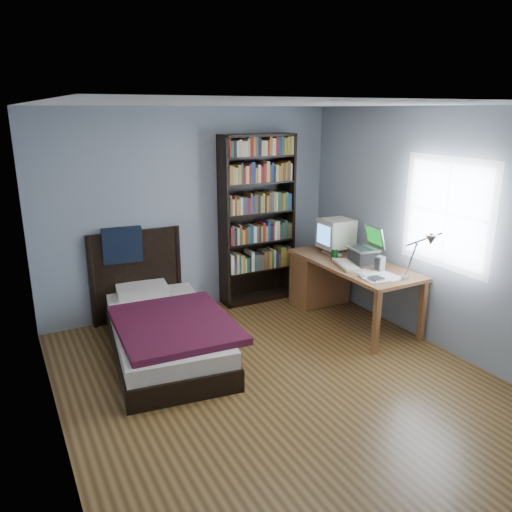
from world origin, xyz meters
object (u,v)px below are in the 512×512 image
(laptop, at_px, (364,253))
(bookshelf, at_px, (257,220))
(crt_monitor, at_px, (336,234))
(soda_can, at_px, (334,254))
(keyboard, at_px, (347,265))
(speaker, at_px, (380,263))
(bed, at_px, (162,327))
(desk_lamp, at_px, (427,244))
(desk, at_px, (328,276))

(laptop, height_order, bookshelf, bookshelf)
(crt_monitor, height_order, bookshelf, bookshelf)
(laptop, distance_m, soda_can, 0.35)
(keyboard, bearing_deg, speaker, -35.24)
(keyboard, height_order, bed, bed)
(laptop, relative_size, desk_lamp, 0.71)
(laptop, bearing_deg, soda_can, 131.46)
(soda_can, bearing_deg, desk, 65.88)
(desk_lamp, bearing_deg, speaker, 82.87)
(desk, bearing_deg, speaker, -85.66)
(laptop, xyz_separation_m, bookshelf, (-0.77, 1.20, 0.24))
(crt_monitor, distance_m, speaker, 0.83)
(crt_monitor, distance_m, bookshelf, 1.02)
(laptop, relative_size, bookshelf, 0.20)
(desk_lamp, xyz_separation_m, speaker, (0.09, 0.72, -0.41))
(speaker, bearing_deg, crt_monitor, 82.93)
(bed, bearing_deg, crt_monitor, 2.56)
(bookshelf, bearing_deg, speaker, -64.04)
(desk, height_order, desk_lamp, desk_lamp)
(speaker, relative_size, bookshelf, 0.08)
(laptop, bearing_deg, bed, 170.62)
(laptop, height_order, keyboard, laptop)
(desk, bearing_deg, bookshelf, 135.94)
(desk, relative_size, bookshelf, 0.80)
(crt_monitor, distance_m, bed, 2.42)
(desk, bearing_deg, soda_can, -114.12)
(desk_lamp, relative_size, speaker, 3.70)
(laptop, distance_m, desk_lamp, 1.12)
(speaker, bearing_deg, desk_lamp, -105.14)
(soda_can, xyz_separation_m, bed, (-2.12, 0.13, -0.54))
(laptop, xyz_separation_m, speaker, (-0.03, -0.32, -0.04))
(desk, height_order, soda_can, soda_can)
(crt_monitor, relative_size, desk_lamp, 0.72)
(bookshelf, bearing_deg, desk, -44.06)
(desk_lamp, distance_m, soda_can, 1.38)
(laptop, distance_m, bookshelf, 1.45)
(bed, bearing_deg, desk_lamp, -32.84)
(speaker, distance_m, bookshelf, 1.71)
(desk, distance_m, desk_lamp, 1.78)
(desk, relative_size, bed, 0.79)
(soda_can, bearing_deg, bookshelf, 120.22)
(desk_lamp, height_order, keyboard, desk_lamp)
(laptop, height_order, bed, bed)
(desk_lamp, xyz_separation_m, soda_can, (-0.10, 1.31, -0.42))
(soda_can, distance_m, bed, 2.19)
(desk, distance_m, bookshelf, 1.15)
(crt_monitor, xyz_separation_m, bookshelf, (-0.73, 0.70, 0.11))
(desk_lamp, bearing_deg, crt_monitor, 87.13)
(desk_lamp, height_order, bookshelf, bookshelf)
(speaker, bearing_deg, bookshelf, 107.95)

